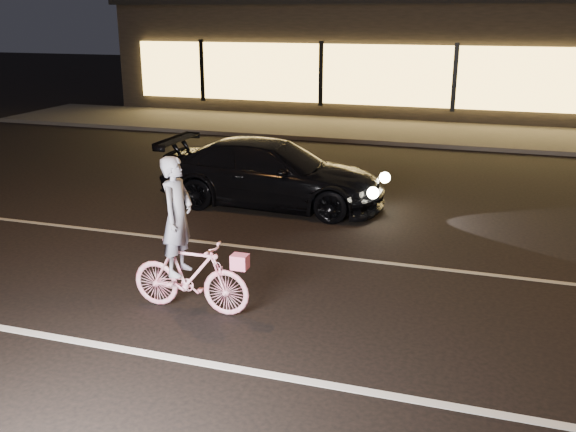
% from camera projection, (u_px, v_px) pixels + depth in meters
% --- Properties ---
extents(ground, '(90.00, 90.00, 0.00)m').
position_uv_depth(ground, '(361.00, 321.00, 7.85)').
color(ground, black).
rests_on(ground, ground).
extents(lane_stripe_near, '(60.00, 0.12, 0.01)m').
position_uv_depth(lane_stripe_near, '(330.00, 385.00, 6.49)').
color(lane_stripe_near, silver).
rests_on(lane_stripe_near, ground).
extents(lane_stripe_far, '(60.00, 0.10, 0.01)m').
position_uv_depth(lane_stripe_far, '(387.00, 263.00, 9.66)').
color(lane_stripe_far, gray).
rests_on(lane_stripe_far, ground).
extents(sidewalk, '(30.00, 4.00, 0.12)m').
position_uv_depth(sidewalk, '(447.00, 134.00, 19.63)').
color(sidewalk, '#383533').
rests_on(sidewalk, ground).
extents(storefront, '(25.40, 8.42, 4.20)m').
position_uv_depth(storefront, '(463.00, 53.00, 24.41)').
color(storefront, black).
rests_on(storefront, ground).
extents(cyclist, '(1.57, 0.54, 1.98)m').
position_uv_depth(cyclist, '(187.00, 258.00, 7.94)').
color(cyclist, '#F1336A').
rests_on(cyclist, ground).
extents(sedan, '(4.40, 1.82, 1.27)m').
position_uv_depth(sedan, '(273.00, 174.00, 12.41)').
color(sedan, black).
rests_on(sedan, ground).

